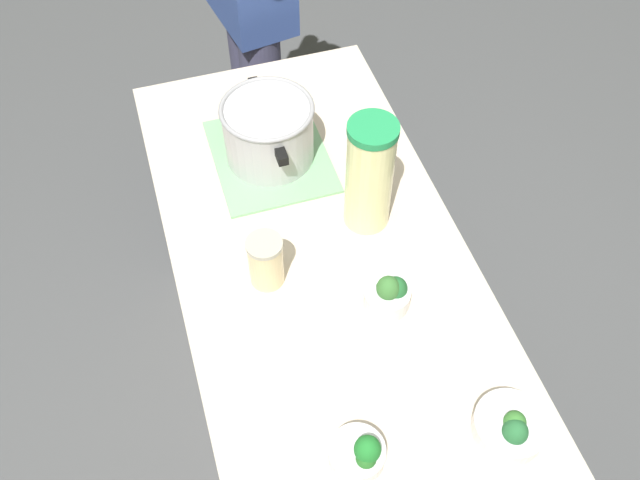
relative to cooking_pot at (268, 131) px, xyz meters
The scene contains 9 objects.
ground_plane 1.08m from the cooking_pot, behind, with size 8.00×8.00×0.00m, color #4D4F52.
counter_slab 0.65m from the cooking_pot, behind, with size 1.40×0.67×0.94m, color beige.
dish_cloth 0.09m from the cooking_pot, 90.00° to the left, with size 0.34×0.28×0.01m, color #7DB582.
cooking_pot is the anchor object (origin of this frame).
lemonade_pitcher 0.32m from the cooking_pot, 147.58° to the right, with size 0.11×0.11×0.30m.
mason_jar 0.38m from the cooking_pot, 164.19° to the left, with size 0.08×0.08×0.13m.
broccoli_bowl_front 0.88m from the cooking_pot, 163.60° to the right, with size 0.14×0.14×0.07m.
broccoli_bowl_center 0.52m from the cooking_pot, 165.41° to the right, with size 0.10×0.10×0.09m.
broccoli_bowl_back 0.81m from the cooking_pot, behind, with size 0.11×0.11×0.08m.
Camera 1 is at (-0.90, 0.28, 2.23)m, focal length 38.91 mm.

